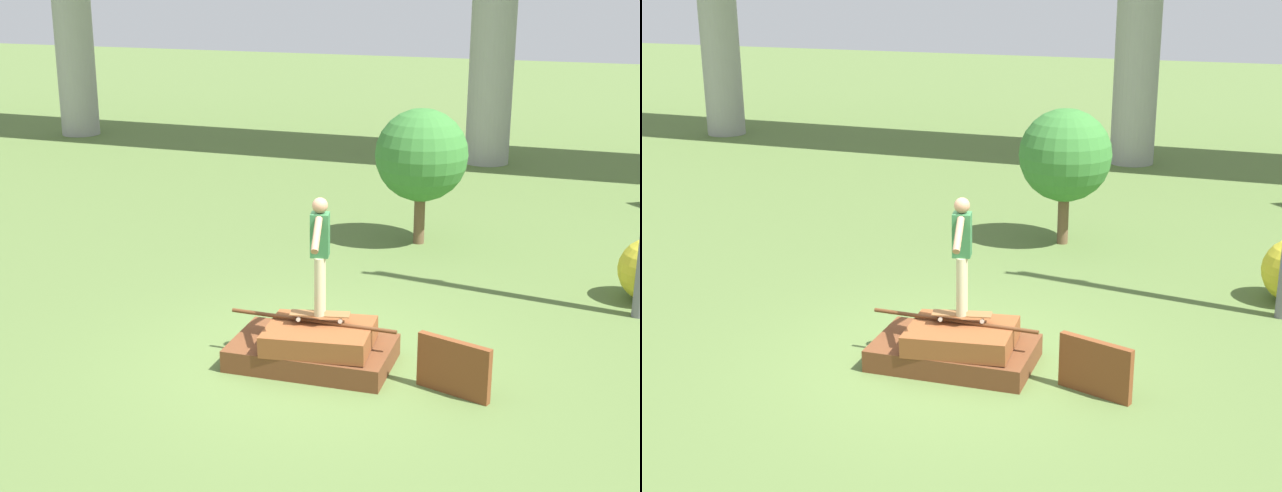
% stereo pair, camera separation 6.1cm
% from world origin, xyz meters
% --- Properties ---
extents(ground_plane, '(80.00, 80.00, 0.00)m').
position_xyz_m(ground_plane, '(0.00, 0.00, 0.00)').
color(ground_plane, '#567038').
extents(scrap_pile, '(2.16, 1.28, 0.60)m').
position_xyz_m(scrap_pile, '(0.04, -0.03, 0.23)').
color(scrap_pile, brown).
rests_on(scrap_pile, ground_plane).
extents(scrap_plank_loose, '(0.91, 0.37, 0.67)m').
position_xyz_m(scrap_plank_loose, '(1.83, -0.24, 0.34)').
color(scrap_plank_loose, brown).
rests_on(scrap_plank_loose, ground_plane).
extents(skateboard, '(0.76, 0.36, 0.09)m').
position_xyz_m(skateboard, '(0.10, 0.01, 0.67)').
color(skateboard, brown).
rests_on(skateboard, scrap_pile).
extents(skater, '(0.34, 1.14, 1.46)m').
position_xyz_m(skater, '(0.10, 0.01, 1.52)').
color(skater, '#C6B78E').
rests_on(skater, skateboard).
extents(tree_behind_left, '(1.64, 1.64, 2.43)m').
position_xyz_m(tree_behind_left, '(0.03, 5.46, 1.60)').
color(tree_behind_left, brown).
rests_on(tree_behind_left, ground_plane).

